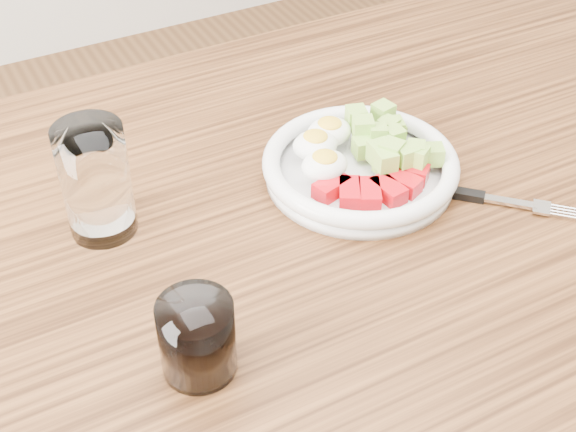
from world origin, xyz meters
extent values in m
cube|color=brown|center=(0.65, 0.35, 0.36)|extent=(0.07, 0.07, 0.73)
cube|color=brown|center=(0.00, 0.00, 0.75)|extent=(1.50, 0.90, 0.04)
cylinder|color=white|center=(0.12, 0.06, 0.78)|extent=(0.23, 0.23, 0.01)
torus|color=white|center=(0.12, 0.06, 0.79)|extent=(0.23, 0.23, 0.02)
cube|color=red|center=(0.06, 0.04, 0.79)|extent=(0.05, 0.03, 0.02)
cube|color=red|center=(0.07, 0.02, 0.79)|extent=(0.04, 0.05, 0.02)
cube|color=red|center=(0.09, 0.01, 0.79)|extent=(0.04, 0.05, 0.02)
cube|color=red|center=(0.12, 0.00, 0.79)|extent=(0.03, 0.05, 0.02)
cube|color=red|center=(0.14, 0.01, 0.79)|extent=(0.04, 0.05, 0.02)
cube|color=red|center=(0.16, 0.02, 0.79)|extent=(0.05, 0.05, 0.02)
cube|color=red|center=(0.17, 0.04, 0.79)|extent=(0.05, 0.03, 0.02)
ellipsoid|color=white|center=(0.08, 0.11, 0.80)|extent=(0.06, 0.05, 0.03)
ellipsoid|color=yellow|center=(0.08, 0.11, 0.82)|extent=(0.03, 0.03, 0.01)
ellipsoid|color=white|center=(0.11, 0.12, 0.80)|extent=(0.06, 0.05, 0.03)
ellipsoid|color=yellow|center=(0.11, 0.12, 0.82)|extent=(0.03, 0.03, 0.01)
ellipsoid|color=white|center=(0.07, 0.07, 0.80)|extent=(0.06, 0.05, 0.03)
ellipsoid|color=yellow|center=(0.07, 0.07, 0.82)|extent=(0.03, 0.03, 0.01)
cube|color=#A1CB4E|center=(0.15, 0.08, 0.81)|extent=(0.03, 0.03, 0.02)
cube|color=#A1CB4E|center=(0.19, 0.02, 0.81)|extent=(0.03, 0.03, 0.02)
cube|color=#A1CB4E|center=(0.13, 0.05, 0.81)|extent=(0.03, 0.03, 0.03)
cube|color=#A1CB4E|center=(0.13, 0.04, 0.80)|extent=(0.03, 0.03, 0.02)
cube|color=#A1CB4E|center=(0.15, 0.03, 0.81)|extent=(0.02, 0.02, 0.02)
cube|color=#A1CB4E|center=(0.17, 0.09, 0.81)|extent=(0.03, 0.03, 0.02)
cube|color=#A1CB4E|center=(0.15, 0.12, 0.81)|extent=(0.03, 0.03, 0.02)
cube|color=#A1CB4E|center=(0.14, 0.04, 0.82)|extent=(0.03, 0.03, 0.02)
cube|color=#A1CB4E|center=(0.18, 0.08, 0.80)|extent=(0.04, 0.04, 0.03)
cube|color=#A1CB4E|center=(0.15, 0.07, 0.80)|extent=(0.02, 0.02, 0.02)
cube|color=#A1CB4E|center=(0.18, 0.09, 0.81)|extent=(0.03, 0.03, 0.03)
cube|color=#A1CB4E|center=(0.13, 0.08, 0.80)|extent=(0.03, 0.03, 0.02)
cube|color=#A1CB4E|center=(0.17, 0.03, 0.81)|extent=(0.03, 0.03, 0.02)
cube|color=#A1CB4E|center=(0.17, 0.05, 0.80)|extent=(0.03, 0.03, 0.02)
cube|color=#A1CB4E|center=(0.18, 0.11, 0.82)|extent=(0.03, 0.03, 0.02)
cube|color=#A1CB4E|center=(0.13, 0.03, 0.81)|extent=(0.03, 0.03, 0.02)
cube|color=#A1CB4E|center=(0.17, 0.02, 0.81)|extent=(0.03, 0.03, 0.02)
cube|color=#A1CB4E|center=(0.17, 0.07, 0.81)|extent=(0.02, 0.02, 0.02)
cube|color=#A1CB4E|center=(0.18, 0.09, 0.80)|extent=(0.03, 0.03, 0.02)
cube|color=#A1CB4E|center=(0.14, 0.10, 0.82)|extent=(0.03, 0.03, 0.02)
cube|color=#A1CB4E|center=(0.17, 0.05, 0.79)|extent=(0.03, 0.03, 0.02)
cube|color=black|center=(0.18, -0.01, 0.77)|extent=(0.08, 0.08, 0.01)
cube|color=silver|center=(0.24, -0.06, 0.77)|extent=(0.05, 0.05, 0.00)
cube|color=silver|center=(0.27, -0.09, 0.77)|extent=(0.03, 0.03, 0.00)
cylinder|color=silver|center=(0.28, -0.11, 0.77)|extent=(0.03, 0.03, 0.00)
cylinder|color=silver|center=(0.29, -0.11, 0.77)|extent=(0.03, 0.03, 0.00)
cylinder|color=silver|center=(0.29, -0.10, 0.77)|extent=(0.03, 0.03, 0.00)
cylinder|color=silver|center=(0.29, -0.10, 0.77)|extent=(0.03, 0.03, 0.00)
cylinder|color=white|center=(-0.18, 0.12, 0.84)|extent=(0.07, 0.07, 0.13)
cylinder|color=white|center=(-0.17, -0.11, 0.81)|extent=(0.07, 0.07, 0.08)
cylinder|color=black|center=(-0.17, -0.11, 0.81)|extent=(0.06, 0.06, 0.07)
camera|label=1|loc=(-0.32, -0.57, 1.36)|focal=50.00mm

